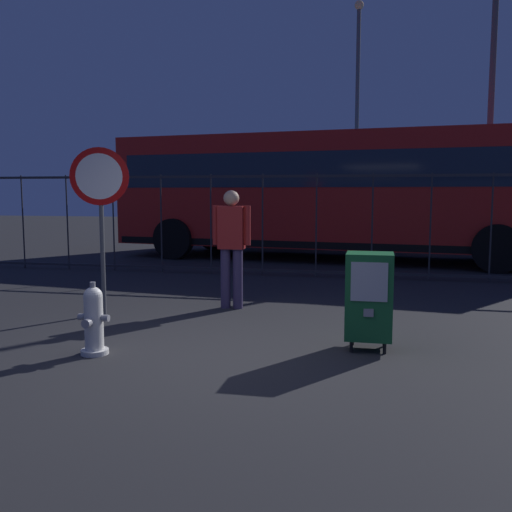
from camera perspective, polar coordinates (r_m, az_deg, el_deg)
ground_plane at (r=5.75m, az=-5.52°, el=-10.21°), size 60.00×60.00×0.00m
fire_hydrant at (r=6.01m, az=-16.01°, el=-6.24°), size 0.33×0.32×0.75m
newspaper_box_primary at (r=6.02m, az=11.31°, el=-3.96°), size 0.48×0.42×1.02m
stop_sign at (r=7.79m, az=-15.38°, el=5.89°), size 0.71×0.31×2.23m
pedestrian at (r=7.98m, az=-2.48°, el=1.42°), size 0.55×0.22×1.67m
fence_barrier at (r=11.08m, az=3.35°, el=3.19°), size 18.03×0.04×2.00m
bus_near at (r=13.98m, az=7.66°, el=6.65°), size 10.73×3.79×3.00m
bus_far at (r=18.03m, az=15.95°, el=6.41°), size 10.69×3.57×3.00m
street_light_near_left at (r=20.76m, az=10.14°, el=14.71°), size 0.32×0.32×8.16m
street_light_near_right at (r=14.82m, az=22.71°, el=17.24°), size 0.32×0.32×7.93m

